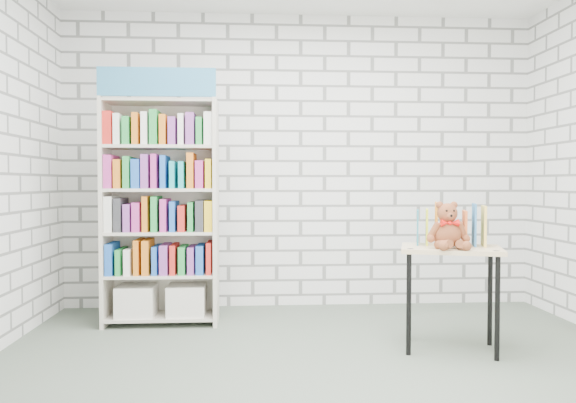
{
  "coord_description": "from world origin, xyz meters",
  "views": [
    {
      "loc": [
        -0.48,
        -3.41,
        1.19
      ],
      "look_at": [
        -0.19,
        0.95,
        1.04
      ],
      "focal_mm": 35.0,
      "sensor_mm": 36.0,
      "label": 1
    }
  ],
  "objects": [
    {
      "name": "room_shell",
      "position": [
        0.0,
        0.0,
        1.78
      ],
      "size": [
        4.52,
        4.02,
        2.81
      ],
      "color": "silver",
      "rests_on": "ground"
    },
    {
      "name": "bookshelf",
      "position": [
        -1.23,
        1.36,
        0.96
      ],
      "size": [
        0.94,
        0.37,
        2.11
      ],
      "color": "beige",
      "rests_on": "ground"
    },
    {
      "name": "teddy_bear",
      "position": [
        0.88,
        0.38,
        0.87
      ],
      "size": [
        0.3,
        0.28,
        0.33
      ],
      "color": "brown",
      "rests_on": "display_table"
    },
    {
      "name": "ground",
      "position": [
        0.0,
        0.0,
        0.0
      ],
      "size": [
        4.5,
        4.5,
        0.0
      ],
      "primitive_type": "plane",
      "color": "#4C574A",
      "rests_on": "ground"
    },
    {
      "name": "table_books",
      "position": [
        0.97,
        0.57,
        0.88
      ],
      "size": [
        0.52,
        0.34,
        0.28
      ],
      "color": "teal",
      "rests_on": "display_table"
    },
    {
      "name": "display_table",
      "position": [
        0.94,
        0.47,
        0.63
      ],
      "size": [
        0.79,
        0.65,
        0.74
      ],
      "color": "tan",
      "rests_on": "ground"
    }
  ]
}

